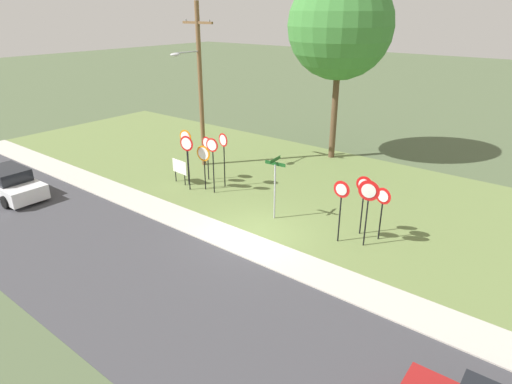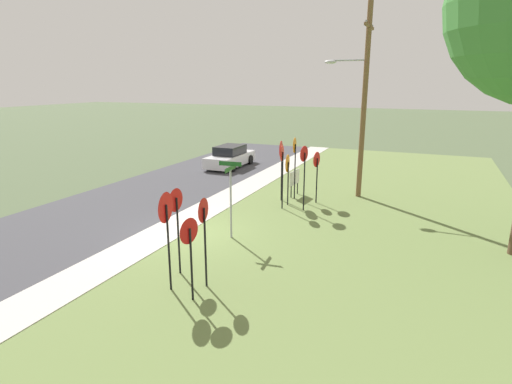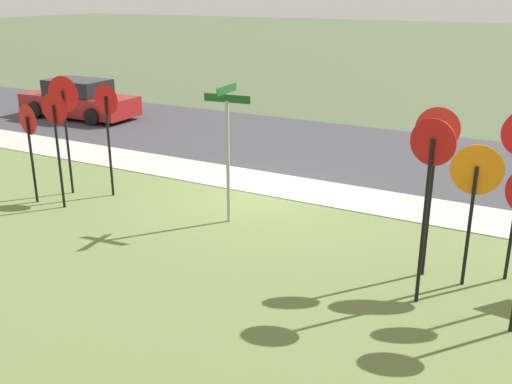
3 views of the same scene
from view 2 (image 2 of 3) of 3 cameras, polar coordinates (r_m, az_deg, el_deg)
ground_plane at (r=15.49m, az=-9.49°, el=-5.69°), size 160.00×160.00×0.00m
road_asphalt at (r=18.43m, az=-22.21°, el=-3.25°), size 44.00×6.40×0.01m
sidewalk_strip at (r=15.91m, az=-11.94°, el=-5.14°), size 44.00×1.60×0.06m
grass_median at (r=13.43m, az=12.96°, el=-9.10°), size 44.00×12.00×0.04m
stop_sign_near_left at (r=19.36m, az=5.34°, el=5.13°), size 0.70×0.12×2.89m
stop_sign_near_right at (r=18.36m, az=4.37°, el=3.23°), size 0.77×0.13×2.28m
stop_sign_far_left at (r=17.55m, az=6.62°, el=3.78°), size 0.66×0.15×2.78m
stop_sign_far_center at (r=18.83m, az=8.34°, el=3.52°), size 0.68×0.13×2.34m
stop_sign_far_right at (r=17.71m, az=3.61°, el=3.93°), size 0.67×0.12×2.77m
stop_sign_center_tall at (r=18.99m, az=3.48°, el=4.78°), size 0.74×0.15×2.78m
yield_sign_near_left at (r=10.83m, az=-12.28°, el=-3.42°), size 0.80×0.14×2.67m
yield_sign_near_right at (r=11.77m, az=-10.91°, el=-2.59°), size 0.67×0.10×2.52m
yield_sign_far_left at (r=10.34m, az=-9.16°, el=-6.57°), size 0.66×0.14×2.18m
yield_sign_far_right at (r=10.90m, az=-7.23°, el=-4.10°), size 0.65×0.12×2.47m
street_name_post at (r=14.37m, az=-3.50°, el=-0.10°), size 0.96×0.81×2.74m
utility_pole at (r=20.02m, az=14.33°, el=12.64°), size 2.10×2.06×8.76m
notice_board at (r=20.07m, az=5.32°, el=1.81°), size 1.10×0.13×1.25m
parked_hatchback_near at (r=27.26m, az=-3.58°, el=4.82°), size 4.30×1.90×1.39m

